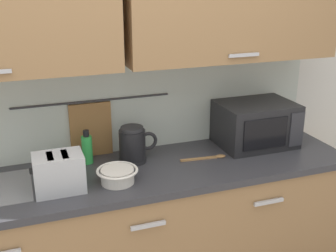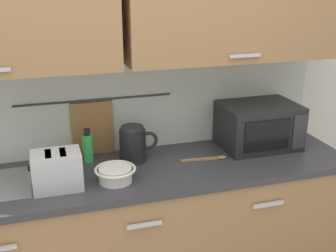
# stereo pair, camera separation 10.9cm
# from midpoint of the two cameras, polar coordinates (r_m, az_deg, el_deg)

# --- Properties ---
(counter_unit) EXTENTS (2.53, 0.64, 0.90)m
(counter_unit) POSITION_cam_midpoint_polar(r_m,az_deg,el_deg) (2.57, -6.17, -14.90)
(counter_unit) COLOR #997047
(counter_unit) RESTS_ON ground
(back_wall_assembly) EXTENTS (3.70, 0.41, 2.50)m
(back_wall_assembly) POSITION_cam_midpoint_polar(r_m,az_deg,el_deg) (2.39, -8.23, 10.07)
(back_wall_assembly) COLOR silver
(back_wall_assembly) RESTS_ON ground
(microwave) EXTENTS (0.46, 0.35, 0.27)m
(microwave) POSITION_cam_midpoint_polar(r_m,az_deg,el_deg) (2.69, 10.48, 0.26)
(microwave) COLOR black
(microwave) RESTS_ON counter_unit
(electric_kettle) EXTENTS (0.23, 0.16, 0.21)m
(electric_kettle) POSITION_cam_midpoint_polar(r_m,az_deg,el_deg) (2.42, -5.97, -2.51)
(electric_kettle) COLOR black
(electric_kettle) RESTS_ON counter_unit
(dish_soap_bottle) EXTENTS (0.06, 0.06, 0.20)m
(dish_soap_bottle) POSITION_cam_midpoint_polar(r_m,az_deg,el_deg) (2.45, -12.01, -2.99)
(dish_soap_bottle) COLOR green
(dish_soap_bottle) RESTS_ON counter_unit
(mug_near_sink) EXTENTS (0.12, 0.08, 0.09)m
(mug_near_sink) POSITION_cam_midpoint_polar(r_m,az_deg,el_deg) (2.42, -15.39, -4.54)
(mug_near_sink) COLOR silver
(mug_near_sink) RESTS_ON counter_unit
(mixing_bowl) EXTENTS (0.21, 0.21, 0.08)m
(mixing_bowl) POSITION_cam_midpoint_polar(r_m,az_deg,el_deg) (2.21, -8.19, -6.47)
(mixing_bowl) COLOR silver
(mixing_bowl) RESTS_ON counter_unit
(toaster) EXTENTS (0.26, 0.17, 0.19)m
(toaster) POSITION_cam_midpoint_polar(r_m,az_deg,el_deg) (2.17, -15.78, -6.02)
(toaster) COLOR #B7BABF
(toaster) RESTS_ON counter_unit
(wooden_spoon) EXTENTS (0.28, 0.05, 0.01)m
(wooden_spoon) POSITION_cam_midpoint_polar(r_m,az_deg,el_deg) (2.49, 4.23, -4.23)
(wooden_spoon) COLOR #9E7042
(wooden_spoon) RESTS_ON counter_unit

